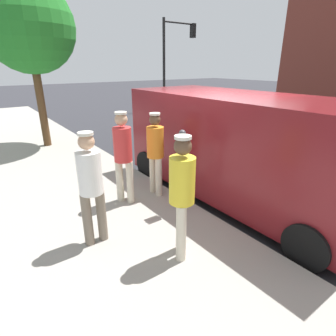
# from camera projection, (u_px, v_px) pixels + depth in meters

# --- Properties ---
(ground_plane) EXTENTS (80.00, 80.00, 0.00)m
(ground_plane) POSITION_uv_depth(u_px,v_px,m) (214.00, 190.00, 6.24)
(ground_plane) COLOR #2D2D33
(sidewalk_slab) EXTENTS (5.00, 32.00, 0.15)m
(sidewalk_slab) POSITION_uv_depth(u_px,v_px,m) (56.00, 242.00, 4.29)
(sidewalk_slab) COLOR #9E998E
(sidewalk_slab) RESTS_ON ground
(parking_meter_near) EXTENTS (0.14, 0.18, 1.52)m
(parking_meter_near) POSITION_uv_depth(u_px,v_px,m) (182.00, 157.00, 4.73)
(parking_meter_near) COLOR gray
(parking_meter_near) RESTS_ON sidewalk_slab
(pedestrian_in_yellow) EXTENTS (0.34, 0.34, 1.74)m
(pedestrian_in_yellow) POSITION_uv_depth(u_px,v_px,m) (182.00, 191.00, 3.55)
(pedestrian_in_yellow) COLOR beige
(pedestrian_in_yellow) RESTS_ON sidewalk_slab
(pedestrian_in_red) EXTENTS (0.34, 0.34, 1.77)m
(pedestrian_in_red) POSITION_uv_depth(u_px,v_px,m) (123.00, 152.00, 5.05)
(pedestrian_in_red) COLOR beige
(pedestrian_in_red) RESTS_ON sidewalk_slab
(pedestrian_in_orange) EXTENTS (0.34, 0.36, 1.69)m
(pedestrian_in_orange) POSITION_uv_depth(u_px,v_px,m) (155.00, 149.00, 5.40)
(pedestrian_in_orange) COLOR beige
(pedestrian_in_orange) RESTS_ON sidewalk_slab
(pedestrian_in_white) EXTENTS (0.36, 0.34, 1.71)m
(pedestrian_in_white) POSITION_uv_depth(u_px,v_px,m) (91.00, 183.00, 3.84)
(pedestrian_in_white) COLOR #726656
(pedestrian_in_white) RESTS_ON sidewalk_slab
(parked_van) EXTENTS (2.18, 5.23, 2.15)m
(parked_van) POSITION_uv_depth(u_px,v_px,m) (241.00, 145.00, 5.53)
(parked_van) COLOR maroon
(parked_van) RESTS_ON ground
(traffic_light_corner) EXTENTS (2.48, 0.42, 5.20)m
(traffic_light_corner) POSITION_uv_depth(u_px,v_px,m) (175.00, 50.00, 16.43)
(traffic_light_corner) COLOR black
(traffic_light_corner) RESTS_ON ground
(street_tree) EXTENTS (2.65, 2.65, 4.90)m
(street_tree) POSITION_uv_depth(u_px,v_px,m) (29.00, 27.00, 7.90)
(street_tree) COLOR brown
(street_tree) RESTS_ON sidewalk_slab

